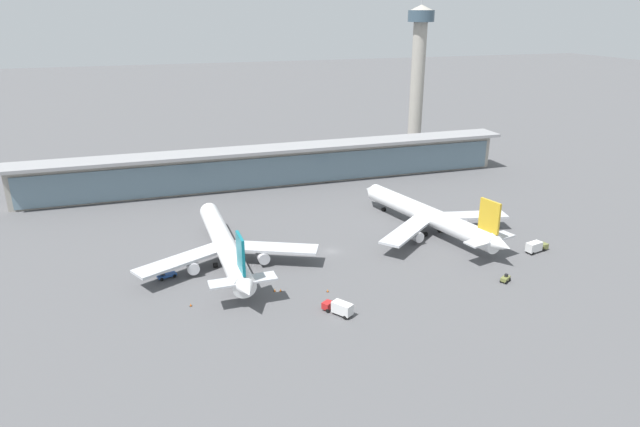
# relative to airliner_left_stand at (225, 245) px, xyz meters

# --- Properties ---
(ground_plane) EXTENTS (1200.00, 1200.00, 0.00)m
(ground_plane) POSITION_rel_airliner_left_stand_xyz_m (29.53, -1.17, -5.29)
(ground_plane) COLOR #515154
(airliner_left_stand) EXTENTS (48.58, 63.07, 16.82)m
(airliner_left_stand) POSITION_rel_airliner_left_stand_xyz_m (0.00, 0.00, 0.00)
(airliner_left_stand) COLOR white
(airliner_left_stand) RESTS_ON ground
(airliner_centre_stand) EXTENTS (47.17, 62.39, 16.82)m
(airliner_centre_stand) POSITION_rel_airliner_left_stand_xyz_m (62.60, 3.04, 0.00)
(airliner_centre_stand) COLOR white
(airliner_centre_stand) RESTS_ON ground
(service_truck_near_nose_blue) EXTENTS (6.90, 3.25, 2.70)m
(service_truck_near_nose_blue) POSITION_rel_airliner_left_stand_xyz_m (-15.85, -4.10, -4.49)
(service_truck_near_nose_blue) COLOR #234C9E
(service_truck_near_nose_blue) RESTS_ON ground
(service_truck_under_wing_olive) EXTENTS (3.33, 2.95, 2.05)m
(service_truck_under_wing_olive) POSITION_rel_airliner_left_stand_xyz_m (64.98, -32.17, -4.42)
(service_truck_under_wing_olive) COLOR olive
(service_truck_under_wing_olive) RESTS_ON ground
(service_truck_mid_apron_olive) EXTENTS (7.64, 3.98, 3.10)m
(service_truck_mid_apron_olive) POSITION_rel_airliner_left_stand_xyz_m (84.00, -19.15, -3.60)
(service_truck_mid_apron_olive) COLOR olive
(service_truck_mid_apron_olive) RESTS_ON ground
(service_truck_by_tail_red) EXTENTS (6.04, 7.32, 3.10)m
(service_truck_by_tail_red) POSITION_rel_airliner_left_stand_xyz_m (20.03, -34.36, -3.60)
(service_truck_by_tail_red) COLOR #B21E1E
(service_truck_by_tail_red) RESTS_ON ground
(terminal_building) EXTENTS (189.80, 12.80, 15.20)m
(terminal_building) POSITION_rel_airliner_left_stand_xyz_m (29.53, 66.07, 2.57)
(terminal_building) COLOR #9E998E
(terminal_building) RESTS_ON ground
(control_tower) EXTENTS (12.00, 12.00, 71.21)m
(control_tower) POSITION_rel_airliner_left_stand_xyz_m (107.78, 103.25, 33.55)
(control_tower) COLOR #9E998E
(control_tower) RESTS_ON ground
(safety_cone_alpha) EXTENTS (0.62, 0.62, 0.70)m
(safety_cone_alpha) POSITION_rel_airliner_left_stand_xyz_m (20.93, -23.57, -4.98)
(safety_cone_alpha) COLOR orange
(safety_cone_alpha) RESTS_ON ground
(safety_cone_bravo) EXTENTS (0.62, 0.62, 0.70)m
(safety_cone_bravo) POSITION_rel_airliner_left_stand_xyz_m (8.77, -19.42, -4.98)
(safety_cone_bravo) COLOR orange
(safety_cone_bravo) RESTS_ON ground
(safety_cone_charlie) EXTENTS (0.62, 0.62, 0.70)m
(safety_cone_charlie) POSITION_rel_airliner_left_stand_xyz_m (-11.29, -20.48, -4.98)
(safety_cone_charlie) COLOR orange
(safety_cone_charlie) RESTS_ON ground
(safety_cone_delta) EXTENTS (0.62, 0.62, 0.70)m
(safety_cone_delta) POSITION_rel_airliner_left_stand_xyz_m (10.14, -19.82, -4.98)
(safety_cone_delta) COLOR orange
(safety_cone_delta) RESTS_ON ground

